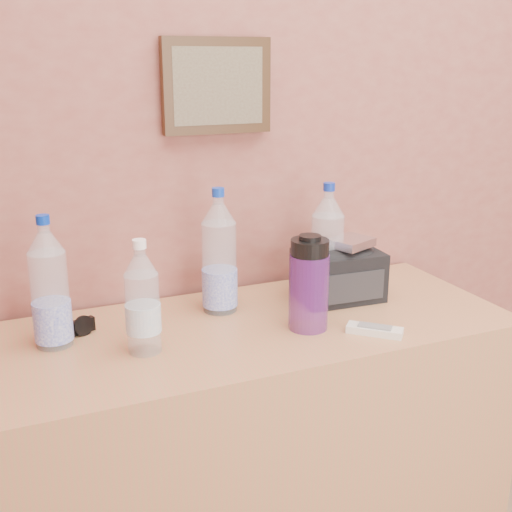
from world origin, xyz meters
The scene contains 11 objects.
picture_frame centered at (-0.39, 1.98, 1.40)m, with size 0.30×0.03×0.25m, color #382311, non-canonical shape.
dresser centered at (-0.39, 1.71, 0.41)m, with size 1.31×0.55×0.82m, color tan.
pet_large_a centered at (-0.88, 1.78, 0.96)m, with size 0.09×0.09×0.32m.
pet_large_b centered at (-0.45, 1.83, 0.97)m, with size 0.09×0.09×0.33m.
pet_large_c centered at (-0.14, 1.80, 0.97)m, with size 0.09×0.09×0.33m.
pet_small centered at (-0.69, 1.66, 0.94)m, with size 0.08×0.08×0.27m.
nalgene_bottle centered at (-0.28, 1.63, 0.94)m, with size 0.10×0.10×0.24m.
sunglasses centered at (-0.85, 1.81, 0.84)m, with size 0.14×0.05×0.04m, color black, non-canonical shape.
ac_remote centered at (-0.15, 1.53, 0.83)m, with size 0.14×0.04×0.02m, color beige.
toiletry_bag centered at (-0.11, 1.79, 0.90)m, with size 0.23×0.16×0.16m, color black, non-canonical shape.
foil_packet centered at (-0.09, 1.76, 0.99)m, with size 0.11×0.09×0.02m, color silver.
Camera 1 is at (-0.99, 0.31, 1.47)m, focal length 45.00 mm.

